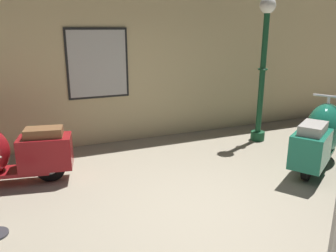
% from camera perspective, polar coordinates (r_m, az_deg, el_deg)
% --- Properties ---
extents(ground_plane, '(60.00, 60.00, 0.00)m').
position_cam_1_polar(ground_plane, '(4.27, 4.96, -15.03)').
color(ground_plane, gray).
extents(showroom_back_wall, '(18.00, 0.24, 3.53)m').
position_cam_1_polar(showroom_back_wall, '(6.70, -7.87, 12.27)').
color(showroom_back_wall, '#CCB784').
rests_on(showroom_back_wall, ground).
extents(scooter_1, '(1.85, 1.44, 1.13)m').
position_cam_1_polar(scooter_1, '(6.10, 24.49, -1.38)').
color(scooter_1, black).
rests_on(scooter_1, ground).
extents(lamppost, '(0.30, 0.30, 2.77)m').
position_cam_1_polar(lamppost, '(6.85, 15.89, 10.41)').
color(lamppost, '#144728').
rests_on(lamppost, ground).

